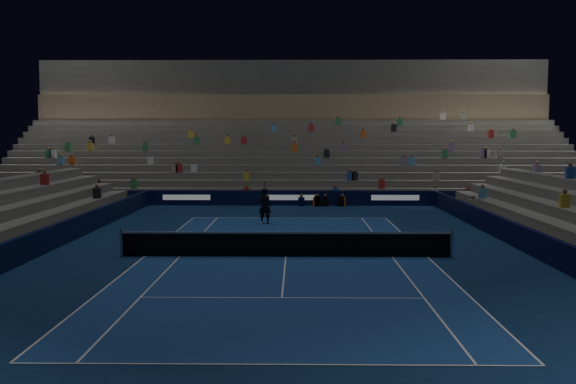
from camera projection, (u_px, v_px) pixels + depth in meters
The scene contains 9 objects.
ground at pixel (286, 257), 25.10m from camera, with size 90.00×90.00×0.00m, color #0C234A.
court_surface at pixel (286, 257), 25.10m from camera, with size 10.97×23.77×0.01m, color navy.
sponsor_barrier_far at pixel (291, 198), 43.49m from camera, with size 44.00×0.25×1.00m, color black.
sponsor_barrier_east at pixel (537, 245), 24.92m from camera, with size 0.25×37.00×1.00m, color black.
sponsor_barrier_west at pixel (37, 243), 25.20m from camera, with size 0.25×37.00×1.00m, color black.
grandstand_main at pixel (292, 152), 52.60m from camera, with size 44.00×15.20×11.20m.
tennis_net at pixel (286, 244), 25.06m from camera, with size 12.90×0.10×1.10m.
tennis_player at pixel (265, 206), 34.39m from camera, with size 0.70×0.46×1.92m, color black.
broadcast_camera at pixel (341, 201), 43.03m from camera, with size 0.58×0.98×0.62m.
Camera 1 is at (0.44, -24.79, 4.69)m, focal length 40.39 mm.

